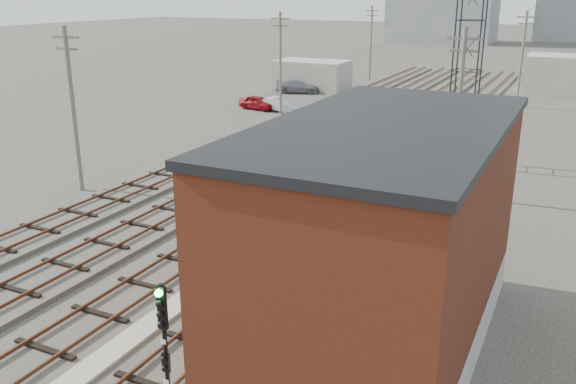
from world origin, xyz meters
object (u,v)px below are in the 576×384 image
Objects in this scene: car_red at (258,103)px; car_grey at (297,87)px; switch_stand at (243,179)px; signal_mast at (164,343)px; site_trailer at (362,117)px; car_silver at (279,104)px.

car_grey is (-0.84, 10.57, 0.04)m from car_red.
switch_stand is 0.35× the size of car_red.
switch_stand is (-8.08, 17.78, -1.65)m from signal_mast.
signal_mast is at bearing -177.06° from car_grey.
site_trailer is at bearing 75.13° from switch_stand.
signal_mast is at bearing -76.32° from switch_stand.
site_trailer reaches higher than switch_stand.
signal_mast reaches higher than site_trailer.
car_grey is at bearing 112.69° from site_trailer.
car_silver is (-8.76, 21.95, 0.01)m from switch_stand.
car_grey is (-13.07, 15.81, -0.60)m from site_trailer.
car_silver is at bearing 112.96° from signal_mast.
signal_mast is 44.06m from car_red.
switch_stand is at bearing 114.42° from signal_mast.
switch_stand reaches higher than car_red.
car_silver is at bearing 101.01° from switch_stand.
site_trailer is (-6.88, 34.43, -1.00)m from signal_mast.
signal_mast is 35.12m from site_trailer.
car_silver is at bearing 135.05° from site_trailer.
switch_stand is at bearing -142.08° from car_red.
site_trailer reaches higher than car_red.
signal_mast reaches higher than car_grey.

